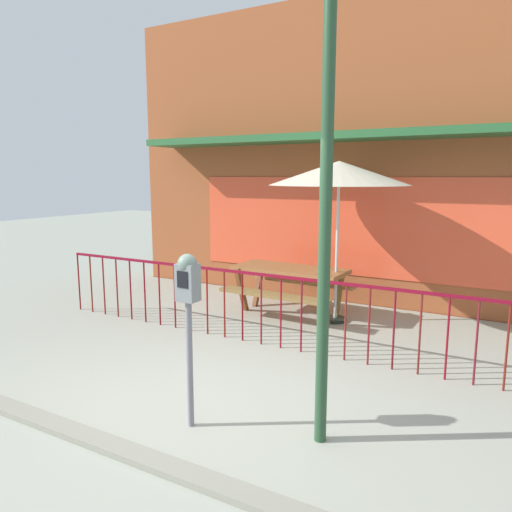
# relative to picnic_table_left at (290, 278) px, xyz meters

# --- Properties ---
(ground) EXTENTS (40.00, 40.00, 0.00)m
(ground) POSITION_rel_picnic_table_left_xyz_m (0.56, -3.34, -0.61)
(ground) COLOR #9EA293
(pub_storefront) EXTENTS (8.94, 1.34, 5.22)m
(pub_storefront) POSITION_rel_picnic_table_left_xyz_m (0.56, 1.43, 1.99)
(pub_storefront) COLOR #602E18
(pub_storefront) RESTS_ON ground
(patio_fence_front) EXTENTS (7.53, 0.04, 0.97)m
(patio_fence_front) POSITION_rel_picnic_table_left_xyz_m (0.56, -1.44, 0.05)
(patio_fence_front) COLOR maroon
(patio_fence_front) RESTS_ON ground
(picnic_table_left) EXTENTS (1.84, 1.42, 0.79)m
(picnic_table_left) POSITION_rel_picnic_table_left_xyz_m (0.00, 0.00, 0.00)
(picnic_table_left) COLOR #935B31
(picnic_table_left) RESTS_ON ground
(patio_umbrella) EXTENTS (2.09, 2.09, 2.44)m
(patio_umbrella) POSITION_rel_picnic_table_left_xyz_m (0.77, 0.03, 1.64)
(patio_umbrella) COLOR black
(patio_umbrella) RESTS_ON ground
(parking_meter_near) EXTENTS (0.18, 0.17, 1.57)m
(parking_meter_near) POSITION_rel_picnic_table_left_xyz_m (0.72, -3.60, 0.60)
(parking_meter_near) COLOR slate
(parking_meter_near) RESTS_ON ground
(street_lamp) EXTENTS (0.28, 0.28, 4.20)m
(street_lamp) POSITION_rel_picnic_table_left_xyz_m (1.83, -3.26, 2.11)
(street_lamp) COLOR #26482D
(street_lamp) RESTS_ON ground
(curb_edge) EXTENTS (12.51, 0.20, 0.11)m
(curb_edge) POSITION_rel_picnic_table_left_xyz_m (0.56, -4.23, -0.61)
(curb_edge) COLOR gray
(curb_edge) RESTS_ON ground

